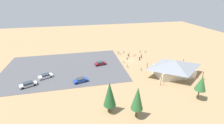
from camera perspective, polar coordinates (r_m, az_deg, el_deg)
ground at (r=64.23m, az=5.86°, el=0.44°), size 160.00×160.00×0.00m
parking_lot_asphalt at (r=60.71m, az=-16.96°, el=-1.99°), size 43.31×29.50×0.05m
bike_pavilion at (r=55.64m, az=21.73°, el=-1.63°), size 14.87×10.44×5.47m
trash_bin at (r=68.72m, az=6.01°, el=2.46°), size 0.60×0.60×0.90m
lot_sign at (r=61.97m, az=5.77°, el=0.95°), size 0.56×0.08×2.20m
pine_mideast at (r=45.45m, az=29.88°, el=-6.75°), size 2.70×2.70×6.80m
pine_far_east at (r=34.54m, az=9.28°, el=-12.97°), size 2.68×2.68×7.78m
pine_west at (r=35.66m, az=-0.88°, el=-11.65°), size 2.90×2.90×7.84m
bicycle_black_trailside at (r=70.03m, az=2.69°, el=2.91°), size 1.66×0.48×0.80m
bicycle_red_near_porch at (r=62.13m, az=4.36°, el=-0.00°), size 0.89×1.39×0.78m
bicycle_purple_front_row at (r=72.24m, az=2.37°, el=3.61°), size 0.72×1.56×0.84m
bicycle_green_mid_cluster at (r=57.22m, az=10.61°, el=-2.56°), size 0.80×1.49×0.83m
bicycle_yellow_edge_south at (r=64.75m, az=5.38°, el=1.01°), size 0.48×1.75×0.84m
bicycle_teal_by_bin at (r=74.01m, az=10.25°, el=3.74°), size 0.48×1.79×0.85m
bicycle_blue_edge_north at (r=58.70m, az=5.69°, el=-1.55°), size 0.48×1.63×0.81m
bicycle_orange_yard_center at (r=71.73m, az=6.29°, el=3.32°), size 1.01×1.47×0.86m
bicycle_white_lone_east at (r=69.13m, az=8.36°, el=2.40°), size 1.78×0.48×0.87m
bicycle_silver_near_sign at (r=74.43m, az=12.19°, el=3.71°), size 1.61×0.96×0.84m
bicycle_black_yard_front at (r=72.75m, az=4.30°, el=3.70°), size 0.91×1.57×0.83m
car_maroon_near_entry at (r=60.14m, az=-4.30°, el=-0.45°), size 4.56×2.76×1.34m
car_blue_mid_lot at (r=49.76m, az=-11.39°, el=-6.51°), size 4.68×2.85×1.31m
car_white_by_curb at (r=55.48m, az=-23.12°, el=-4.71°), size 4.67×3.44×1.35m
car_silver_far_end at (r=52.95m, az=-28.33°, el=-7.17°), size 5.06×3.44×1.38m
visitor_crossing_yard at (r=67.57m, az=10.66°, el=2.24°), size 0.39×0.36×1.83m
visitor_by_pavilion at (r=65.13m, az=10.06°, el=1.35°), size 0.36×0.39×1.65m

